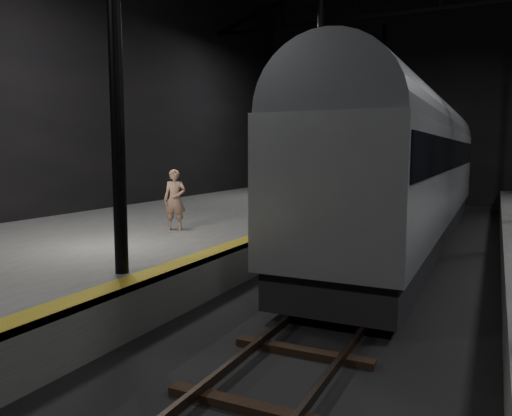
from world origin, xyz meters
The scene contains 6 objects.
ground centered at (0.00, 0.00, 0.00)m, with size 44.00×44.00×0.00m, color black.
platform_left centered at (-7.50, 0.00, 0.50)m, with size 9.00×43.80×1.00m, color #4E4E4B.
tactile_strip centered at (-3.25, 0.00, 1.00)m, with size 0.50×43.80×0.01m, color olive.
track centered at (0.00, 0.00, 0.07)m, with size 2.40×43.00×0.24m.
train centered at (0.00, 6.98, 3.01)m, with size 3.02×20.19×5.40m.
woman centered at (-5.96, 0.91, 1.92)m, with size 0.67×0.44×1.84m, color tan.
Camera 1 is at (2.76, -11.51, 3.38)m, focal length 35.00 mm.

